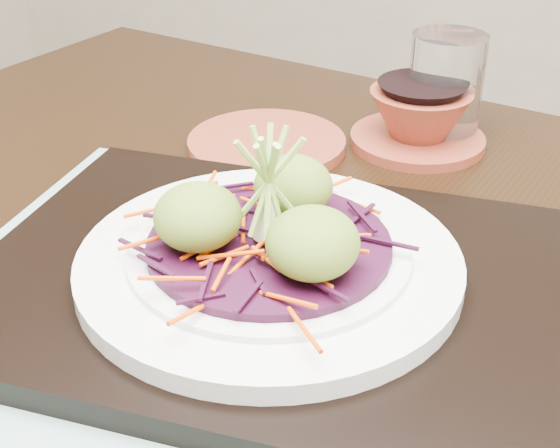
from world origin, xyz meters
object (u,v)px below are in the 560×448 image
at_px(dining_table, 344,369).
at_px(water_glass, 445,87).
at_px(terracotta_side_plate, 267,144).
at_px(serving_tray, 269,283).
at_px(white_plate, 269,261).
at_px(terracotta_bowl_set, 419,121).

xyz_separation_m(dining_table, water_glass, (0.00, 0.30, 0.16)).
bearing_deg(dining_table, terracotta_side_plate, 139.17).
xyz_separation_m(dining_table, terracotta_side_plate, (-0.16, 0.19, 0.11)).
relative_size(serving_tray, terracotta_side_plate, 2.62).
distance_m(serving_tray, white_plate, 0.02).
bearing_deg(water_glass, terracotta_bowl_set, -116.24).
distance_m(terracotta_side_plate, water_glass, 0.20).
height_order(serving_tray, water_glass, water_glass).
bearing_deg(white_plate, dining_table, 54.50).
bearing_deg(serving_tray, dining_table, 47.99).
xyz_separation_m(dining_table, terracotta_bowl_set, (-0.02, 0.26, 0.13)).
relative_size(dining_table, water_glass, 12.11).
bearing_deg(serving_tray, terracotta_bowl_set, 78.49).
distance_m(serving_tray, terracotta_bowl_set, 0.33).
xyz_separation_m(serving_tray, terracotta_bowl_set, (0.03, 0.32, 0.01)).
relative_size(terracotta_side_plate, water_glass, 1.49).
distance_m(terracotta_side_plate, terracotta_bowl_set, 0.17).
relative_size(white_plate, water_glass, 2.54).
bearing_deg(terracotta_side_plate, water_glass, 34.32).
bearing_deg(terracotta_side_plate, terracotta_bowl_set, 27.68).
height_order(terracotta_side_plate, water_glass, water_glass).
xyz_separation_m(terracotta_side_plate, water_glass, (0.16, 0.11, 0.05)).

